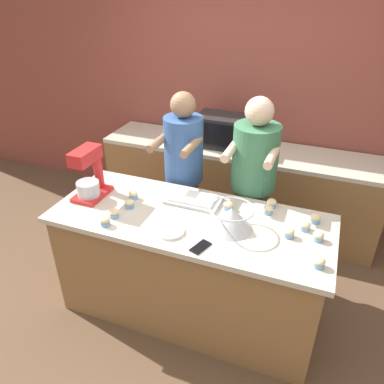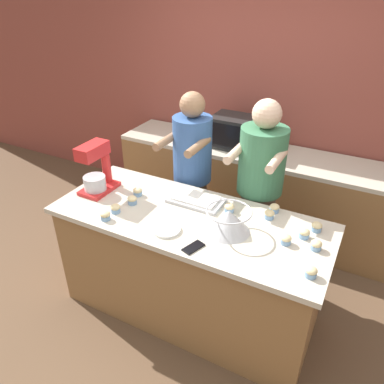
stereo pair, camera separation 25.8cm
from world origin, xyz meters
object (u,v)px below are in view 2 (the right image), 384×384
cupcake_10 (105,216)px  cupcake_8 (269,214)px  stand_mixer (96,171)px  cell_phone (193,247)px  cupcake_4 (311,272)px  cupcake_0 (132,200)px  cupcake_6 (286,239)px  cupcake_9 (304,233)px  person_right (258,195)px  baking_tray (196,200)px  cupcake_1 (229,208)px  cupcake_3 (316,245)px  microwave_oven (239,133)px  cupcake_11 (138,192)px  person_left (192,179)px  small_plate (167,230)px  cupcake_5 (317,227)px  cupcake_7 (274,208)px  cupcake_2 (115,208)px  mixing_bowl (228,220)px

cupcake_10 → cupcake_8: bearing=28.6°
stand_mixer → cupcake_10: bearing=-44.0°
cell_phone → cupcake_4: (0.70, 0.08, 0.03)m
cupcake_0 → cupcake_6: 1.14m
cupcake_6 → cupcake_9: same height
person_right → cupcake_9: person_right is taller
baking_tray → cell_phone: (0.24, -0.50, -0.01)m
cell_phone → cupcake_6: (0.50, 0.31, 0.03)m
cupcake_1 → cupcake_3: bearing=-12.6°
microwave_oven → cupcake_11: bearing=-104.4°
person_left → small_plate: (0.24, -0.82, 0.06)m
cupcake_0 → cupcake_11: bearing=106.7°
stand_mixer → cupcake_10: 0.45m
stand_mixer → cupcake_0: stand_mixer is taller
person_left → person_right: 0.60m
stand_mixer → person_left: bearing=49.5°
microwave_oven → cupcake_1: microwave_oven is taller
cupcake_5 → stand_mixer: bearing=-171.3°
cell_phone → cupcake_5: size_ratio=2.28×
stand_mixer → cupcake_7: stand_mixer is taller
cupcake_7 → person_left: bearing=162.1°
cell_phone → cupcake_8: size_ratio=2.28×
cupcake_8 → cupcake_10: bearing=-151.4°
person_left → cupcake_10: 0.93m
baking_tray → cupcake_8: size_ratio=5.87×
baking_tray → cupcake_4: (0.94, -0.42, 0.01)m
microwave_oven → cupcake_1: 1.23m
small_plate → cupcake_2: size_ratio=2.70×
baking_tray → cupcake_3: size_ratio=5.87×
person_right → baking_tray: bearing=-132.1°
mixing_bowl → cupcake_6: size_ratio=4.35×
cell_phone → cupcake_5: bearing=40.4°
cupcake_3 → mixing_bowl: bearing=-172.3°
person_left → cupcake_6: size_ratio=23.01×
cupcake_6 → cupcake_3: bearing=9.6°
baking_tray → cupcake_10: cupcake_10 is taller
mixing_bowl → cupcake_9: mixing_bowl is taller
baking_tray → cupcake_8: (0.55, 0.04, 0.01)m
microwave_oven → cupcake_6: (0.85, -1.34, -0.11)m
mixing_bowl → cupcake_4: bearing=-17.6°
person_left → cupcake_3: (1.16, -0.55, 0.09)m
person_left → stand_mixer: size_ratio=4.04×
cupcake_3 → cupcake_6: 0.18m
cupcake_9 → cupcake_7: bearing=141.8°
cupcake_4 → cupcake_6: (-0.21, 0.23, 0.00)m
mixing_bowl → cupcake_0: size_ratio=4.35×
person_right → cupcake_0: 1.00m
cupcake_3 → cupcake_4: 0.26m
cupcake_6 → cupcake_11: (-1.18, 0.06, 0.00)m
person_right → cupcake_7: (0.20, -0.26, 0.08)m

